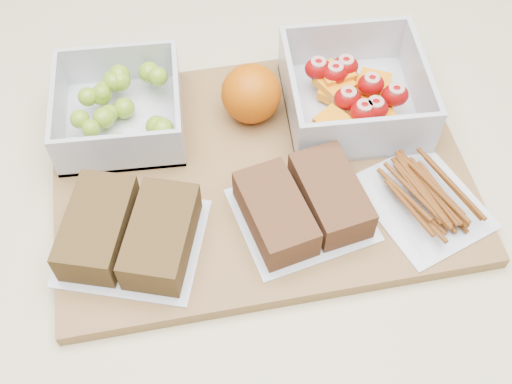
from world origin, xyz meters
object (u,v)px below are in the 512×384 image
(cutting_board, at_px, (260,171))
(fruit_container, at_px, (354,94))
(sandwich_bag_center, at_px, (303,205))
(sandwich_bag_left, at_px, (130,232))
(grape_container, at_px, (121,107))
(pretzel_bag, at_px, (425,196))
(orange, at_px, (251,94))

(cutting_board, distance_m, fruit_container, 0.13)
(sandwich_bag_center, bearing_deg, sandwich_bag_left, -175.73)
(cutting_board, xyz_separation_m, sandwich_bag_left, (-0.13, -0.08, 0.03))
(grape_container, bearing_deg, fruit_container, -2.03)
(cutting_board, bearing_deg, sandwich_bag_left, -154.17)
(cutting_board, height_order, pretzel_bag, pretzel_bag)
(orange, bearing_deg, fruit_container, -2.60)
(orange, bearing_deg, grape_container, 178.42)
(grape_container, distance_m, sandwich_bag_center, 0.22)
(cutting_board, relative_size, sandwich_bag_left, 2.68)
(sandwich_bag_center, bearing_deg, fruit_container, 60.19)
(grape_container, bearing_deg, cutting_board, -29.01)
(grape_container, height_order, pretzel_bag, grape_container)
(fruit_container, bearing_deg, sandwich_bag_left, -149.09)
(sandwich_bag_left, relative_size, sandwich_bag_center, 1.06)
(grape_container, distance_m, pretzel_bag, 0.32)
(grape_container, bearing_deg, orange, -1.58)
(sandwich_bag_left, bearing_deg, fruit_container, 30.91)
(fruit_container, bearing_deg, grape_container, 177.97)
(pretzel_bag, bearing_deg, fruit_container, 109.01)
(cutting_board, distance_m, grape_container, 0.16)
(cutting_board, height_order, orange, orange)
(fruit_container, bearing_deg, pretzel_bag, -70.99)
(cutting_board, xyz_separation_m, pretzel_bag, (0.15, -0.06, 0.02))
(cutting_board, xyz_separation_m, fruit_container, (0.11, 0.07, 0.03))
(pretzel_bag, bearing_deg, sandwich_bag_left, -177.41)
(orange, distance_m, sandwich_bag_left, 0.20)
(fruit_container, bearing_deg, orange, 177.40)
(fruit_container, xyz_separation_m, sandwich_bag_center, (-0.08, -0.13, -0.00))
(grape_container, height_order, fruit_container, fruit_container)
(grape_container, xyz_separation_m, sandwich_bag_center, (0.17, -0.14, -0.00))
(grape_container, xyz_separation_m, pretzel_bag, (0.29, -0.14, -0.01))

